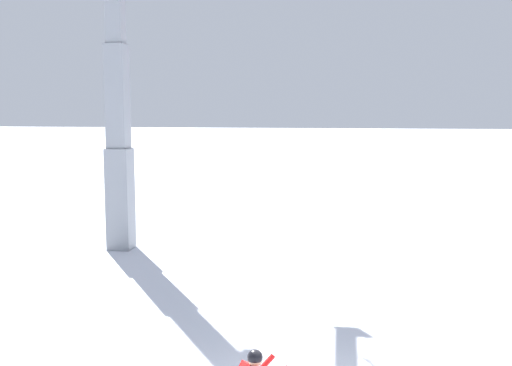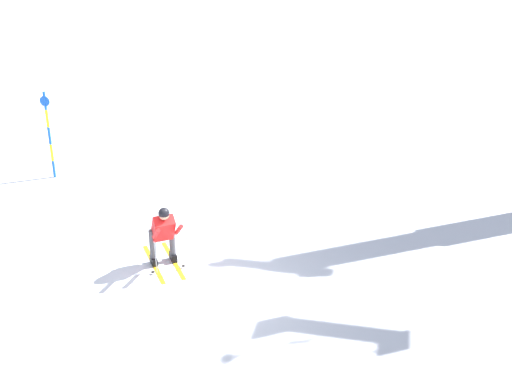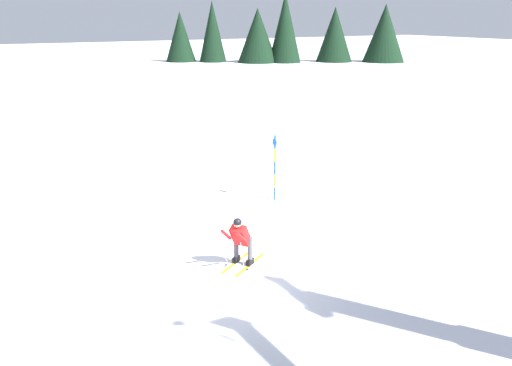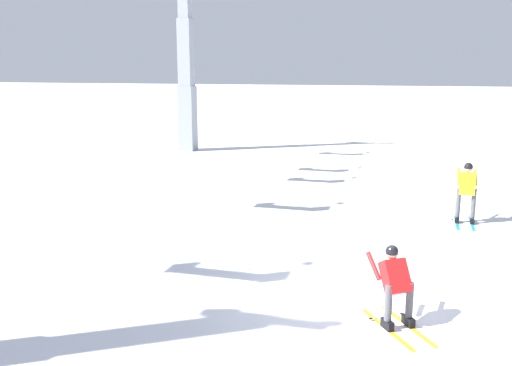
# 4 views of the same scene
# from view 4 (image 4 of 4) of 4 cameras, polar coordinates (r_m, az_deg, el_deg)

# --- Properties ---
(ground_plane) EXTENTS (260.00, 260.00, 0.00)m
(ground_plane) POSITION_cam_4_polar(r_m,az_deg,el_deg) (11.23, 10.16, -11.74)
(ground_plane) COLOR white
(skier_carving_main) EXTENTS (1.67, 1.39, 1.54)m
(skier_carving_main) POSITION_cam_4_polar(r_m,az_deg,el_deg) (10.08, 14.15, -9.78)
(skier_carving_main) COLOR yellow
(skier_carving_main) RESTS_ON ground_plane
(lift_tower_far) EXTENTS (0.83, 2.88, 10.99)m
(lift_tower_far) POSITION_cam_4_polar(r_m,az_deg,el_deg) (30.16, -7.22, 11.95)
(lift_tower_far) COLOR gray
(lift_tower_far) RESTS_ON ground_plane
(skier_distant_uphill) EXTENTS (1.59, 0.71, 1.81)m
(skier_distant_uphill) POSITION_cam_4_polar(r_m,az_deg,el_deg) (17.06, 20.94, -0.45)
(skier_distant_uphill) COLOR #198CCC
(skier_distant_uphill) RESTS_ON ground_plane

